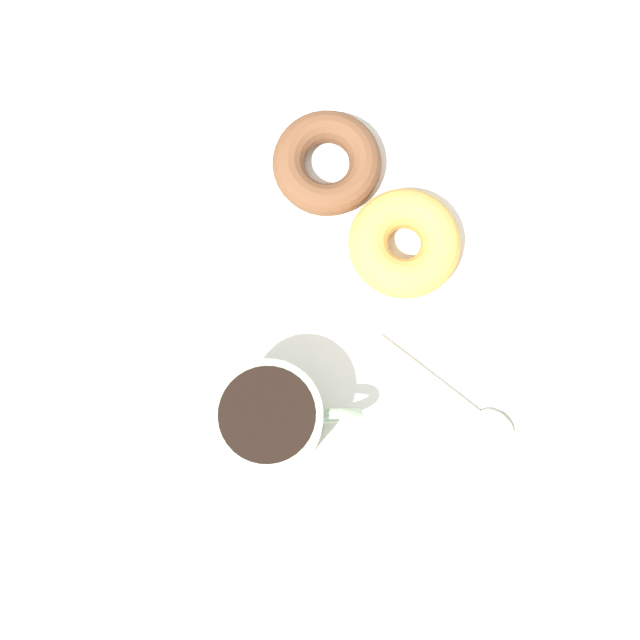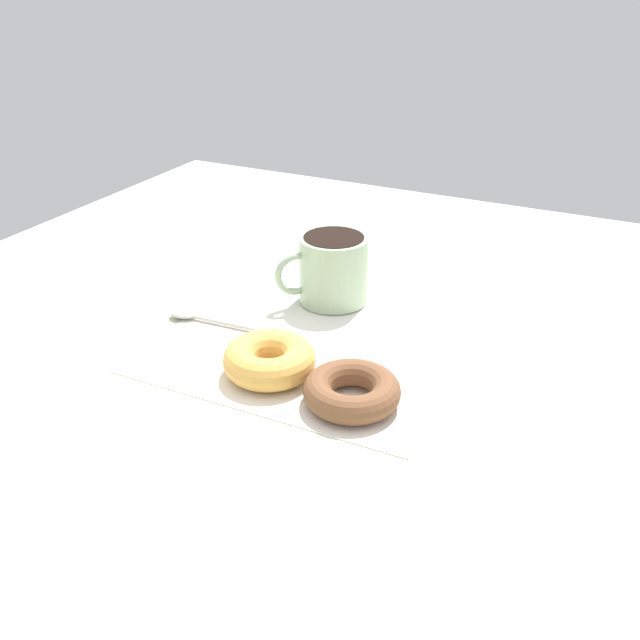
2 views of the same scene
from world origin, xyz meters
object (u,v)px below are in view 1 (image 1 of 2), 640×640
Objects in this scene: coffee_cup at (272,418)px; donut_near_cup at (327,163)px; donut_far at (404,243)px; spoon at (475,410)px.

donut_near_cup is at bearing -149.73° from coffee_cup.
donut_far is at bearing 83.51° from donut_near_cup.
donut_far reaches higher than spoon.
coffee_cup is 1.03× the size of donut_far.
donut_far is (-19.39, -1.76, -2.76)cm from coffee_cup.
donut_far is at bearing -116.16° from spoon.
donut_near_cup is at bearing -96.49° from donut_far.
spoon is at bearing 134.75° from coffee_cup.
coffee_cup is at bearing 5.19° from donut_far.
donut_far is (1.16, 10.24, 0.32)cm from donut_near_cup.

